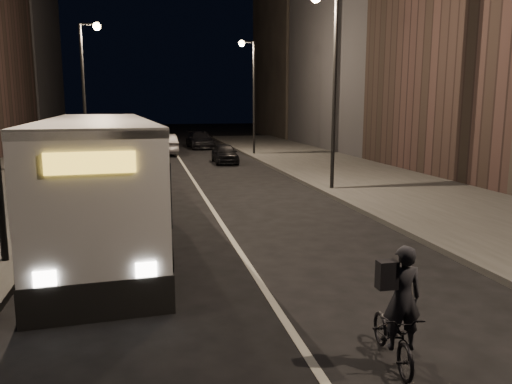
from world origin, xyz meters
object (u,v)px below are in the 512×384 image
city_bus (100,172)px  car_mid (164,144)px  car_near (225,153)px  streetlight_left_far (88,76)px  car_far (200,140)px  streetlight_right_far (250,82)px  cyclist_on_bicycle (396,324)px  streetlight_right_mid (329,66)px

city_bus → car_mid: 23.56m
city_bus → car_near: bearing=65.9°
streetlight_left_far → car_far: 15.93m
streetlight_right_far → city_bus: size_ratio=0.64×
city_bus → streetlight_left_far: bearing=92.6°
cyclist_on_bicycle → streetlight_right_far: bearing=89.8°
cyclist_on_bicycle → car_mid: cyclist_on_bicycle is taller
car_near → car_mid: car_mid is taller
streetlight_right_mid → streetlight_left_far: same height
car_far → car_near: bearing=-91.7°
streetlight_right_mid → car_near: size_ratio=2.20×
streetlight_left_far → car_near: 9.46m
cyclist_on_bicycle → car_near: size_ratio=0.50×
city_bus → cyclist_on_bicycle: 9.96m
car_mid → cyclist_on_bicycle: bearing=88.9°
streetlight_right_far → car_near: bearing=-120.9°
city_bus → car_far: size_ratio=2.54×
streetlight_right_mid → streetlight_right_far: bearing=90.0°
streetlight_left_far → city_bus: streetlight_left_far is taller
streetlight_right_mid → car_far: streetlight_right_mid is taller
car_near → car_mid: 7.36m
streetlight_right_far → cyclist_on_bicycle: streetlight_right_far is taller
streetlight_left_far → car_far: size_ratio=1.63×
streetlight_right_mid → car_near: bearing=102.8°
streetlight_left_far → cyclist_on_bicycle: 25.37m
streetlight_left_far → streetlight_right_mid: bearing=-43.2°
car_near → car_far: car_far is taller
streetlight_left_far → car_mid: size_ratio=1.71×
car_near → car_far: bearing=92.6°
streetlight_right_mid → car_far: size_ratio=1.63×
streetlight_right_mid → car_mid: bearing=109.3°
city_bus → streetlight_right_mid: bearing=27.4°
car_mid → car_far: 6.14m
car_mid → car_far: (3.33, 5.16, -0.06)m
car_far → streetlight_left_far: bearing=-123.7°
car_far → streetlight_right_mid: bearing=-86.1°
streetlight_right_mid → car_far: 23.80m
streetlight_right_mid → streetlight_left_far: size_ratio=1.00×
streetlight_right_mid → city_bus: streetlight_right_mid is taller
cyclist_on_bicycle → city_bus: bearing=126.6°
streetlight_left_far → car_near: bearing=11.3°
car_mid → car_far: car_mid is taller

